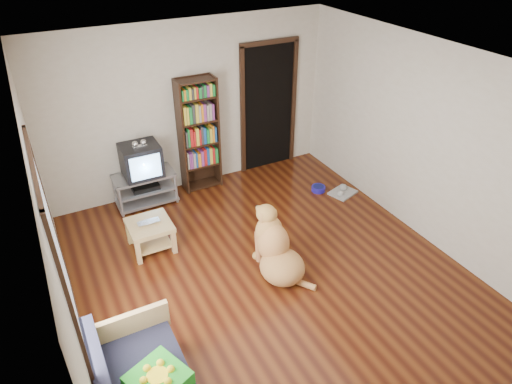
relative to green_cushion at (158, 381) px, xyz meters
name	(u,v)px	position (x,y,z in m)	size (l,w,h in m)	color
ground	(268,272)	(1.75, 1.24, -0.49)	(5.00, 5.00, 0.00)	#52250E
ceiling	(272,66)	(1.75, 1.24, 2.11)	(5.00, 5.00, 0.00)	white
wall_back	(190,108)	(1.75, 3.74, 0.81)	(4.50, 4.50, 0.00)	beige
wall_front	(446,347)	(1.75, -1.26, 0.81)	(4.50, 4.50, 0.00)	beige
wall_left	(54,241)	(-0.50, 1.24, 0.81)	(5.00, 5.00, 0.00)	beige
wall_right	(422,142)	(4.00, 1.24, 0.81)	(5.00, 5.00, 0.00)	beige
green_cushion	(158,381)	(0.00, 0.00, 0.00)	(0.44, 0.44, 0.15)	green
laptop	(150,224)	(0.60, 2.35, -0.08)	(0.29, 0.19, 0.02)	silver
dog_bowl	(318,189)	(3.39, 2.55, -0.45)	(0.22, 0.22, 0.08)	#1D1592
grey_rag	(343,193)	(3.69, 2.30, -0.48)	(0.40, 0.32, 0.03)	#A3A3A3
window	(58,255)	(-0.48, 0.74, 1.01)	(0.03, 1.46, 1.70)	white
doorway	(268,104)	(3.10, 3.72, 0.63)	(1.03, 0.05, 2.19)	black
tv_stand	(145,188)	(0.85, 3.49, -0.22)	(0.90, 0.45, 0.50)	#99999E
crt_tv	(141,159)	(0.85, 3.51, 0.25)	(0.55, 0.52, 0.58)	black
bookshelf	(198,129)	(1.80, 3.58, 0.51)	(0.60, 0.30, 1.80)	black
coffee_table	(150,231)	(0.60, 2.38, -0.21)	(0.55, 0.55, 0.40)	tan
dog	(276,250)	(1.84, 1.22, -0.18)	(0.56, 1.04, 0.87)	tan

